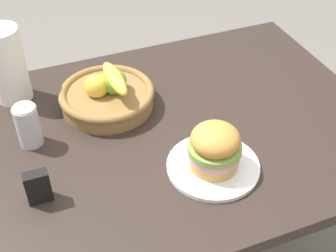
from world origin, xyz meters
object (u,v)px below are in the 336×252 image
Objects in this scene: plate at (213,166)px; paper_towel_roll at (7,65)px; fruit_basket at (107,94)px; napkin_holder at (38,187)px; sandwich at (215,147)px; soda_can at (28,126)px.

paper_towel_roll is at bearing 130.90° from plate.
plate is 0.85× the size of fruit_basket.
napkin_holder is (-0.26, -0.30, 0.00)m from fruit_basket.
paper_towel_roll is 0.46m from napkin_holder.
paper_towel_roll is 2.67× the size of napkin_holder.
fruit_basket is 3.22× the size of napkin_holder.
napkin_holder is (0.00, -0.45, -0.07)m from paper_towel_roll.
plate is 0.07m from sandwich.
napkin_holder is (-0.01, -0.22, -0.02)m from soda_can.
fruit_basket is 0.40m from napkin_holder.
paper_towel_roll is (-0.01, 0.23, 0.06)m from soda_can.
paper_towel_roll is (-0.26, 0.15, 0.08)m from fruit_basket.
plate is 1.03× the size of paper_towel_roll.
sandwich is at bearing -63.17° from fruit_basket.
sandwich is 0.58× the size of paper_towel_roll.
sandwich reaches higher than soda_can.
soda_can is (-0.43, 0.28, -0.01)m from sandwich.
plate is at bearing -6.53° from napkin_holder.
sandwich is at bearing -32.85° from soda_can.
paper_towel_roll reaches higher than fruit_basket.
soda_can is 0.43× the size of fruit_basket.
paper_towel_roll is at bearing 91.20° from napkin_holder.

